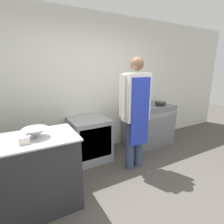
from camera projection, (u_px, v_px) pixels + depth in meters
name	position (u px, v px, depth m)	size (l,w,h in m)	color
ground_plane	(157.00, 217.00, 2.03)	(14.00, 14.00, 0.00)	#4C4742
wall_back	(88.00, 85.00, 3.42)	(8.00, 0.05, 2.70)	silver
prep_counter	(31.00, 174.00, 2.07)	(1.10, 0.68, 0.92)	#2D2D33
stove	(148.00, 125.00, 3.90)	(1.03, 0.62, 0.92)	slate
fridge_unit	(90.00, 139.00, 3.26)	(0.68, 0.65, 0.79)	#93999E
person_cook	(136.00, 108.00, 2.82)	(0.60, 0.24, 1.85)	#38476B
mixing_bowl	(35.00, 133.00, 1.97)	(0.28, 0.28, 0.11)	#B2B5BC
plastic_tub	(24.00, 140.00, 1.82)	(0.11, 0.11, 0.08)	silver
stock_pot	(138.00, 100.00, 3.74)	(0.28, 0.28, 0.21)	#B2B5BC
saute_pan	(160.00, 103.00, 3.79)	(0.23, 0.23, 0.06)	#262628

